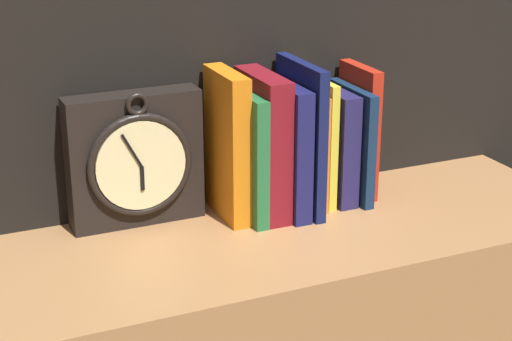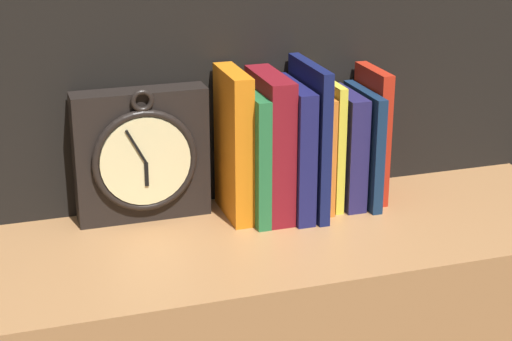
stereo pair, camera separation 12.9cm
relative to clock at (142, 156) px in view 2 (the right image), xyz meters
The scene contains 11 objects.
clock is the anchor object (origin of this frame).
book_slot0_orange 0.15m from the clock, 12.61° to the right, with size 0.03×0.13×0.24m.
book_slot1_green 0.18m from the clock, 13.78° to the right, with size 0.02×0.14×0.21m.
book_slot2_maroon 0.21m from the clock, 11.60° to the right, with size 0.04×0.14×0.24m.
book_slot3_navy 0.24m from the clock, 10.93° to the right, with size 0.03×0.15×0.22m.
book_slot4_navy 0.27m from the clock, 10.20° to the right, with size 0.02×0.16×0.25m.
book_slot5_orange 0.29m from the clock, ahead, with size 0.02×0.13×0.20m.
book_slot6_yellow 0.31m from the clock, ahead, with size 0.01×0.12×0.21m.
book_slot7_navy 0.34m from the clock, ahead, with size 0.03×0.13×0.19m.
book_slot8_navy 0.37m from the clock, ahead, with size 0.02×0.14×0.20m.
book_slot9_red 0.39m from the clock, ahead, with size 0.02×0.11×0.23m.
Camera 2 is at (-0.37, -1.15, 1.31)m, focal length 60.00 mm.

